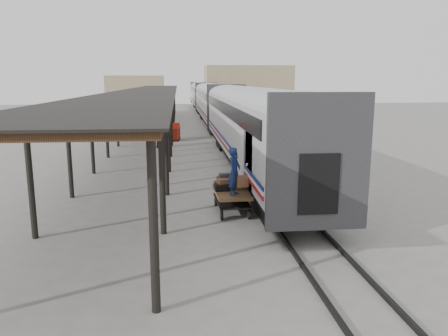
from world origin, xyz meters
name	(u,v)px	position (x,y,z in m)	size (l,w,h in m)	color
ground	(201,214)	(0.00, 0.00, 0.00)	(160.00, 160.00, 0.00)	slate
train	(214,101)	(3.19, 33.79, 2.69)	(3.45, 76.01, 4.01)	silver
canopy	(149,92)	(-3.40, 24.00, 4.00)	(4.90, 64.30, 4.15)	#422B19
rails	(214,124)	(3.20, 34.00, 0.06)	(1.54, 150.00, 0.12)	black
building_far	(247,85)	(14.00, 78.00, 4.00)	(18.00, 10.00, 8.00)	tan
building_left	(136,90)	(-10.00, 82.00, 3.00)	(12.00, 8.00, 6.00)	tan
baggage_cart	(231,196)	(1.17, 0.18, 0.65)	(1.32, 2.44, 0.86)	brown
suitcase_stack	(227,183)	(1.04, 0.50, 1.06)	(1.29, 1.14, 0.57)	#363639
luggage_tug	(174,133)	(-1.23, 21.08, 0.66)	(1.14, 1.70, 1.43)	maroon
porter	(234,171)	(1.20, -0.47, 1.74)	(0.64, 0.42, 1.75)	navy
pedestrian	(159,135)	(-2.26, 16.97, 0.98)	(1.15, 0.48, 1.96)	black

